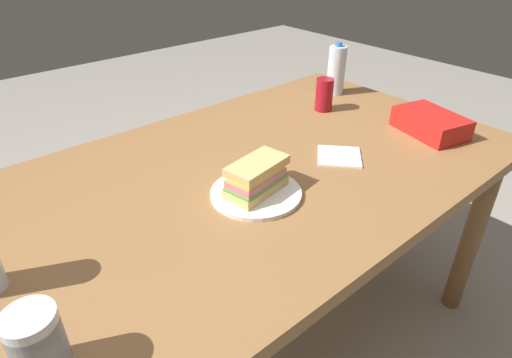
{
  "coord_description": "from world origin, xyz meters",
  "views": [
    {
      "loc": [
        -0.71,
        -0.84,
        1.4
      ],
      "look_at": [
        -0.09,
        -0.11,
        0.81
      ],
      "focal_mm": 30.22,
      "sensor_mm": 36.0,
      "label": 1
    }
  ],
  "objects_px": {
    "soda_can_red": "(324,95)",
    "water_bottle_tall": "(336,70)",
    "chip_bag": "(430,123)",
    "plastic_cup_stack": "(38,344)",
    "dining_table": "(253,193)",
    "sandwich": "(256,177)",
    "paper_plate": "(256,193)"
  },
  "relations": [
    {
      "from": "paper_plate",
      "to": "dining_table",
      "type": "bearing_deg",
      "value": 52.84
    },
    {
      "from": "paper_plate",
      "to": "water_bottle_tall",
      "type": "distance_m",
      "value": 0.85
    },
    {
      "from": "sandwich",
      "to": "soda_can_red",
      "type": "distance_m",
      "value": 0.64
    },
    {
      "from": "soda_can_red",
      "to": "plastic_cup_stack",
      "type": "relative_size",
      "value": 0.93
    },
    {
      "from": "chip_bag",
      "to": "soda_can_red",
      "type": "bearing_deg",
      "value": -147.91
    },
    {
      "from": "chip_bag",
      "to": "dining_table",
      "type": "bearing_deg",
      "value": -94.27
    },
    {
      "from": "soda_can_red",
      "to": "water_bottle_tall",
      "type": "xyz_separation_m",
      "value": [
        0.17,
        0.09,
        0.04
      ]
    },
    {
      "from": "chip_bag",
      "to": "plastic_cup_stack",
      "type": "relative_size",
      "value": 1.76
    },
    {
      "from": "sandwich",
      "to": "soda_can_red",
      "type": "xyz_separation_m",
      "value": [
        0.58,
        0.28,
        0.01
      ]
    },
    {
      "from": "dining_table",
      "to": "chip_bag",
      "type": "height_order",
      "value": "chip_bag"
    },
    {
      "from": "soda_can_red",
      "to": "chip_bag",
      "type": "height_order",
      "value": "soda_can_red"
    },
    {
      "from": "soda_can_red",
      "to": "chip_bag",
      "type": "relative_size",
      "value": 0.53
    },
    {
      "from": "dining_table",
      "to": "sandwich",
      "type": "xyz_separation_m",
      "value": [
        -0.08,
        -0.11,
        0.14
      ]
    },
    {
      "from": "dining_table",
      "to": "paper_plate",
      "type": "height_order",
      "value": "paper_plate"
    },
    {
      "from": "paper_plate",
      "to": "water_bottle_tall",
      "type": "height_order",
      "value": "water_bottle_tall"
    },
    {
      "from": "paper_plate",
      "to": "soda_can_red",
      "type": "relative_size",
      "value": 1.99
    },
    {
      "from": "water_bottle_tall",
      "to": "chip_bag",
      "type": "bearing_deg",
      "value": -96.67
    },
    {
      "from": "soda_can_red",
      "to": "paper_plate",
      "type": "bearing_deg",
      "value": -154.23
    },
    {
      "from": "dining_table",
      "to": "chip_bag",
      "type": "bearing_deg",
      "value": -18.66
    },
    {
      "from": "sandwich",
      "to": "soda_can_red",
      "type": "bearing_deg",
      "value": 25.7
    },
    {
      "from": "paper_plate",
      "to": "sandwich",
      "type": "height_order",
      "value": "sandwich"
    },
    {
      "from": "chip_bag",
      "to": "plastic_cup_stack",
      "type": "xyz_separation_m",
      "value": [
        -1.3,
        -0.08,
        0.03
      ]
    },
    {
      "from": "soda_can_red",
      "to": "water_bottle_tall",
      "type": "bearing_deg",
      "value": 27.92
    },
    {
      "from": "sandwich",
      "to": "water_bottle_tall",
      "type": "relative_size",
      "value": 0.92
    },
    {
      "from": "sandwich",
      "to": "soda_can_red",
      "type": "height_order",
      "value": "soda_can_red"
    },
    {
      "from": "water_bottle_tall",
      "to": "plastic_cup_stack",
      "type": "bearing_deg",
      "value": -158.06
    },
    {
      "from": "sandwich",
      "to": "water_bottle_tall",
      "type": "height_order",
      "value": "water_bottle_tall"
    },
    {
      "from": "paper_plate",
      "to": "soda_can_red",
      "type": "bearing_deg",
      "value": 25.77
    },
    {
      "from": "plastic_cup_stack",
      "to": "sandwich",
      "type": "bearing_deg",
      "value": 16.2
    },
    {
      "from": "plastic_cup_stack",
      "to": "paper_plate",
      "type": "bearing_deg",
      "value": 16.06
    },
    {
      "from": "paper_plate",
      "to": "plastic_cup_stack",
      "type": "distance_m",
      "value": 0.62
    },
    {
      "from": "dining_table",
      "to": "sandwich",
      "type": "height_order",
      "value": "sandwich"
    }
  ]
}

